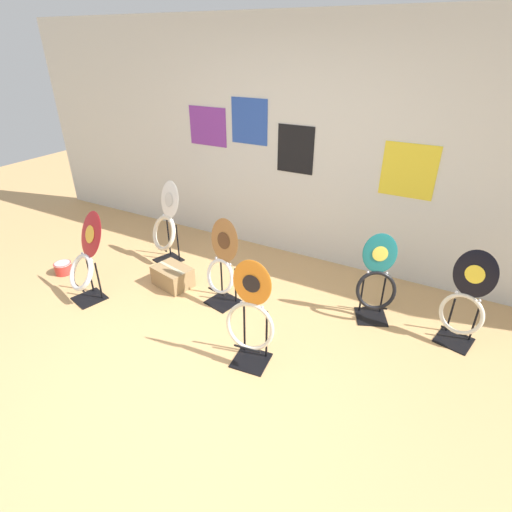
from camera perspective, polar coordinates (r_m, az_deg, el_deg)
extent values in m
plane|color=tan|center=(3.31, -11.05, -16.95)|extent=(14.00, 14.00, 0.00)
cube|color=silver|center=(4.52, 7.20, 15.10)|extent=(8.00, 0.06, 2.60)
cube|color=black|center=(4.54, 5.66, 14.90)|extent=(0.43, 0.01, 0.52)
cube|color=yellow|center=(4.25, 20.97, 11.27)|extent=(0.52, 0.01, 0.53)
cube|color=purple|center=(5.07, -6.92, 17.90)|extent=(0.52, 0.01, 0.45)
cube|color=#284CAD|center=(4.74, -0.96, 18.66)|extent=(0.46, 0.01, 0.50)
cube|color=black|center=(4.44, -22.66, -5.58)|extent=(0.34, 0.34, 0.01)
cylinder|color=black|center=(4.45, -22.65, -2.37)|extent=(0.02, 0.02, 0.41)
cylinder|color=black|center=(4.28, -21.54, -3.33)|extent=(0.02, 0.02, 0.41)
cylinder|color=black|center=(4.34, -23.97, -4.10)|extent=(0.22, 0.08, 0.02)
torus|color=silver|center=(4.28, -23.69, -2.14)|extent=(0.43, 0.33, 0.34)
ellipsoid|color=#AD1E23|center=(4.18, -22.50, 2.88)|extent=(0.42, 0.29, 0.44)
ellipsoid|color=yellow|center=(4.17, -22.68, 2.88)|extent=(0.18, 0.11, 0.16)
sphere|color=silver|center=(4.33, -23.58, 0.35)|extent=(0.02, 0.02, 0.02)
sphere|color=silver|center=(4.15, -22.40, -0.58)|extent=(0.02, 0.02, 0.02)
cube|color=black|center=(3.99, 26.40, -10.72)|extent=(0.34, 0.34, 0.01)
cylinder|color=black|center=(3.98, 26.03, -7.56)|extent=(0.02, 0.02, 0.34)
cylinder|color=black|center=(3.95, 28.69, -8.53)|extent=(0.02, 0.02, 0.34)
cylinder|color=black|center=(3.85, 26.50, -9.65)|extent=(0.22, 0.07, 0.02)
torus|color=beige|center=(3.81, 27.26, -7.38)|extent=(0.38, 0.22, 0.35)
ellipsoid|color=black|center=(3.70, 28.84, -2.26)|extent=(0.35, 0.16, 0.41)
ellipsoid|color=yellow|center=(3.69, 28.79, -2.32)|extent=(0.16, 0.06, 0.16)
sphere|color=silver|center=(3.78, 26.68, -4.65)|extent=(0.02, 0.02, 0.02)
sphere|color=silver|center=(3.76, 29.33, -5.59)|extent=(0.02, 0.02, 0.02)
cube|color=black|center=(3.40, -0.70, -14.68)|extent=(0.31, 0.31, 0.01)
cylinder|color=black|center=(3.34, -1.67, -10.32)|extent=(0.02, 0.02, 0.46)
cylinder|color=black|center=(3.28, 1.52, -11.15)|extent=(0.02, 0.02, 0.46)
cylinder|color=black|center=(3.22, -1.27, -13.11)|extent=(0.22, 0.04, 0.02)
torus|color=beige|center=(3.15, -0.89, -10.04)|extent=(0.41, 0.16, 0.40)
ellipsoid|color=orange|center=(2.97, -0.58, -3.87)|extent=(0.32, 0.07, 0.38)
ellipsoid|color=black|center=(2.95, -0.70, -4.01)|extent=(0.14, 0.03, 0.15)
sphere|color=silver|center=(3.09, -2.10, -6.60)|extent=(0.02, 0.02, 0.02)
sphere|color=silver|center=(3.04, 0.89, -7.33)|extent=(0.02, 0.02, 0.02)
cube|color=black|center=(4.07, -4.76, -6.51)|extent=(0.33, 0.33, 0.01)
cylinder|color=black|center=(4.07, -4.94, -3.19)|extent=(0.02, 0.02, 0.38)
cylinder|color=black|center=(3.95, -2.93, -4.18)|extent=(0.02, 0.02, 0.38)
cylinder|color=black|center=(3.94, -5.65, -5.12)|extent=(0.22, 0.06, 0.02)
torus|color=silver|center=(3.89, -5.16, -2.92)|extent=(0.37, 0.21, 0.34)
ellipsoid|color=#936033|center=(3.76, -4.55, 2.24)|extent=(0.36, 0.15, 0.43)
ellipsoid|color=#4C2D19|center=(3.75, -4.69, 2.20)|extent=(0.16, 0.06, 0.16)
sphere|color=silver|center=(3.90, -5.74, -0.29)|extent=(0.02, 0.02, 0.02)
sphere|color=silver|center=(3.78, -3.71, -1.22)|extent=(0.02, 0.02, 0.02)
cube|color=black|center=(4.91, -12.36, -0.54)|extent=(0.35, 0.35, 0.01)
cylinder|color=black|center=(4.92, -12.36, 2.59)|extent=(0.02, 0.02, 0.46)
cylinder|color=black|center=(4.76, -11.10, 1.85)|extent=(0.02, 0.02, 0.46)
cylinder|color=black|center=(4.79, -13.37, 1.11)|extent=(0.22, 0.09, 0.02)
torus|color=beige|center=(4.73, -13.03, 3.22)|extent=(0.46, 0.33, 0.40)
ellipsoid|color=white|center=(4.65, -12.24, 7.87)|extent=(0.37, 0.22, 0.42)
ellipsoid|color=silver|center=(4.64, -12.39, 7.87)|extent=(0.16, 0.09, 0.16)
sphere|color=silver|center=(4.78, -13.11, 5.66)|extent=(0.02, 0.02, 0.02)
sphere|color=silver|center=(4.62, -11.86, 5.02)|extent=(0.02, 0.02, 0.02)
cube|color=black|center=(4.00, 16.08, -8.34)|extent=(0.37, 0.37, 0.01)
cylinder|color=black|center=(3.95, 14.86, -5.26)|extent=(0.02, 0.02, 0.38)
cylinder|color=black|center=(3.99, 17.64, -5.33)|extent=(0.02, 0.02, 0.38)
cylinder|color=black|center=(3.85, 16.57, -7.15)|extent=(0.21, 0.11, 0.02)
torus|color=black|center=(3.81, 16.76, -4.72)|extent=(0.39, 0.28, 0.36)
ellipsoid|color=#197075|center=(3.71, 17.28, 0.37)|extent=(0.31, 0.19, 0.37)
ellipsoid|color=#EADB4C|center=(3.70, 17.33, 0.29)|extent=(0.14, 0.08, 0.14)
sphere|color=silver|center=(3.76, 15.70, -2.26)|extent=(0.02, 0.02, 0.02)
sphere|color=silver|center=(3.79, 18.20, -2.34)|extent=(0.02, 0.02, 0.02)
cylinder|color=red|center=(5.00, -25.82, -1.56)|extent=(0.19, 0.19, 0.13)
torus|color=silver|center=(4.98, -25.96, -0.98)|extent=(0.19, 0.19, 0.01)
cylinder|color=#B2B2B7|center=(4.97, -25.98, -0.90)|extent=(0.16, 0.16, 0.00)
cube|color=#93754C|center=(4.36, -11.79, -2.87)|extent=(0.45, 0.36, 0.21)
cube|color=#B7AD89|center=(4.30, -11.94, -1.64)|extent=(0.39, 0.12, 0.00)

